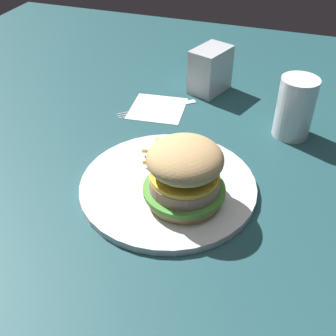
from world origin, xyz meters
TOP-DOWN VIEW (x-y plane):
  - ground_plane at (0.00, 0.00)m, footprint 1.60×1.60m
  - plate at (-0.01, 0.01)m, footprint 0.28×0.28m
  - sandwich at (0.02, -0.01)m, footprint 0.12×0.12m
  - fries_pile at (-0.03, 0.08)m, footprint 0.10×0.09m
  - napkin at (-0.12, 0.25)m, footprint 0.12×0.12m
  - fork at (-0.12, 0.25)m, footprint 0.14×0.12m
  - drink_glass at (0.16, 0.24)m, footprint 0.07×0.07m
  - napkin_dispenser at (-0.03, 0.36)m, footprint 0.09×0.10m

SIDE VIEW (x-z plane):
  - ground_plane at x=0.00m, z-range 0.00..0.00m
  - napkin at x=-0.12m, z-range 0.00..0.00m
  - fork at x=-0.12m, z-range 0.00..0.01m
  - plate at x=-0.01m, z-range 0.00..0.01m
  - fries_pile at x=-0.03m, z-range 0.01..0.02m
  - napkin_dispenser at x=-0.03m, z-range 0.00..0.10m
  - drink_glass at x=0.16m, z-range -0.01..0.11m
  - sandwich at x=0.02m, z-range 0.01..0.11m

